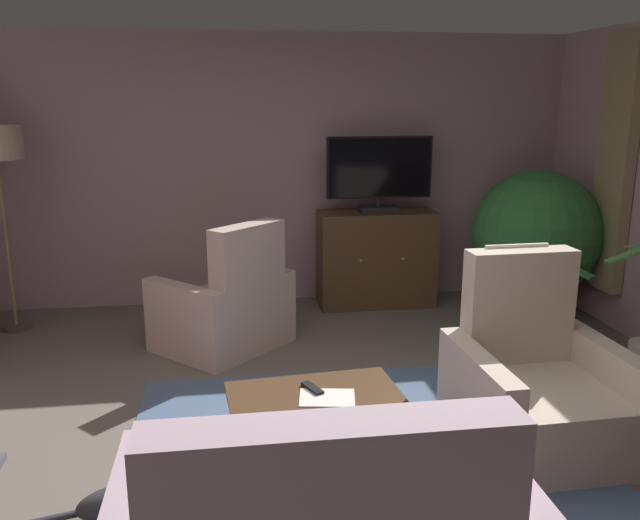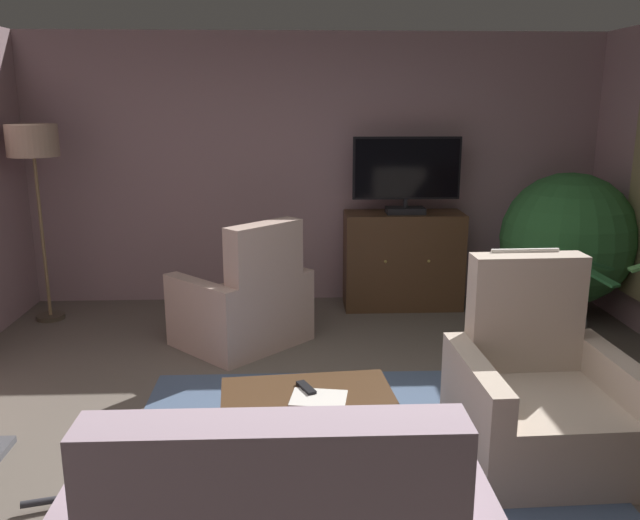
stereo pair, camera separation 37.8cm
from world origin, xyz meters
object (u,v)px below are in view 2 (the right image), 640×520
cat (112,487)px  television (407,173)px  floor_lamp (33,151)px  tv_cabinet (403,262)px  armchair_beside_cabinet (245,306)px  coffee_table (307,400)px  folded_newspaper (319,398)px  tv_remote (306,388)px  potted_plant_tall_palm_by_window (567,239)px  armchair_facing_sofa (539,400)px  potted_plant_small_fern_corner (558,332)px

cat → television: bearing=57.1°
floor_lamp → tv_cabinet: bearing=4.3°
armchair_beside_cabinet → floor_lamp: 2.33m
coffee_table → folded_newspaper: folded_newspaper is taller
armchair_beside_cabinet → tv_remote: bearing=-75.1°
tv_cabinet → armchair_beside_cabinet: armchair_beside_cabinet is taller
tv_cabinet → television: (0.00, -0.05, 0.87)m
potted_plant_tall_palm_by_window → floor_lamp: floor_lamp is taller
floor_lamp → folded_newspaper: bearing=-47.1°
armchair_facing_sofa → potted_plant_small_fern_corner: armchair_facing_sofa is taller
armchair_facing_sofa → potted_plant_tall_palm_by_window: (1.07, 2.26, 0.43)m
folded_newspaper → cat: (-1.06, -0.30, -0.32)m
tv_cabinet → coffee_table: (-0.99, -2.75, -0.09)m
television → potted_plant_tall_palm_by_window: television is taller
folded_newspaper → armchair_facing_sofa: armchair_facing_sofa is taller
armchair_beside_cabinet → folded_newspaper: bearing=-74.0°
cat → coffee_table: bearing=20.9°
folded_newspaper → potted_plant_small_fern_corner: 2.44m
television → armchair_facing_sofa: television is taller
folded_newspaper → armchair_beside_cabinet: 1.95m
television → cat: television is taller
television → potted_plant_small_fern_corner: bearing=-52.3°
armchair_beside_cabinet → potted_plant_tall_palm_by_window: size_ratio=0.90×
tv_remote → potted_plant_small_fern_corner: size_ratio=0.19×
tv_cabinet → tv_remote: tv_cabinet is taller
tv_remote → floor_lamp: 3.57m
potted_plant_small_fern_corner → floor_lamp: (-4.33, 1.11, 1.33)m
floor_lamp → armchair_facing_sofa: bearing=-34.5°
potted_plant_small_fern_corner → armchair_facing_sofa: bearing=-116.1°
armchair_facing_sofa → cat: (-2.31, -0.37, -0.25)m
potted_plant_tall_palm_by_window → cat: potted_plant_tall_palm_by_window is taller
coffee_table → armchair_beside_cabinet: armchair_beside_cabinet is taller
potted_plant_small_fern_corner → floor_lamp: bearing=165.7°
potted_plant_tall_palm_by_window → floor_lamp: bearing=177.0°
tv_remote → armchair_beside_cabinet: armchair_beside_cabinet is taller
coffee_table → potted_plant_small_fern_corner: bearing=34.9°
tv_remote → potted_plant_tall_palm_by_window: size_ratio=0.12×
folded_newspaper → armchair_facing_sofa: size_ratio=0.27×
tv_cabinet → potted_plant_tall_palm_by_window: bearing=-19.6°
television → tv_remote: television is taller
armchair_facing_sofa → armchair_beside_cabinet: (-1.79, 1.80, -0.00)m
television → armchair_facing_sofa: 2.89m
folded_newspaper → potted_plant_small_fern_corner: size_ratio=0.33×
armchair_beside_cabinet → cat: 2.25m
armchair_facing_sofa → potted_plant_tall_palm_by_window: bearing=64.7°
potted_plant_tall_palm_by_window → cat: 4.34m
armchair_facing_sofa → tv_remote: bearing=178.4°
tv_cabinet → folded_newspaper: 2.98m
armchair_facing_sofa → potted_plant_tall_palm_by_window: 2.54m
armchair_facing_sofa → television: bearing=96.8°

